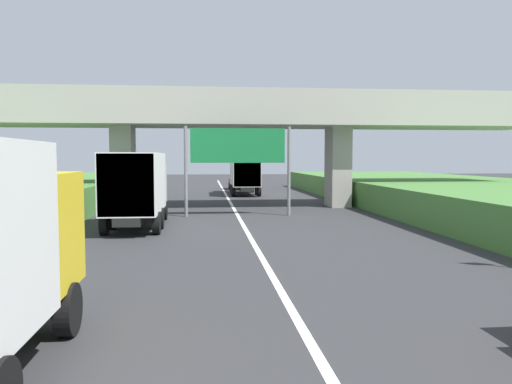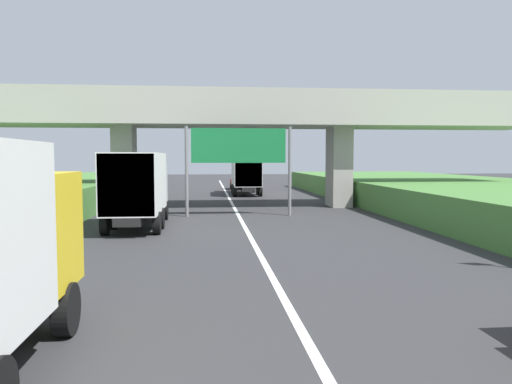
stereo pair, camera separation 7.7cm
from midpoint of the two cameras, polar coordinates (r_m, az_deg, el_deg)
The scene contains 7 objects.
lane_centre_stripe at distance 25.97m, azimuth -1.92°, elevation -3.18°, with size 0.20×92.33×0.01m, color white.
overpass_bridge at distance 32.39m, azimuth -2.74°, elevation 8.09°, with size 40.00×4.80×7.45m.
overhead_highway_sign at distance 27.40m, azimuth -2.17°, elevation 4.75°, with size 5.88×0.18×4.95m.
truck_silver at distance 23.54m, azimuth -13.54°, elevation 0.70°, with size 2.44×7.30×3.44m.
truck_white at distance 43.74m, azimuth -1.42°, elevation 2.23°, with size 2.44×7.30×3.44m.
car_red at distance 51.37m, azimuth -2.12°, elevation 1.27°, with size 1.86×4.10×1.72m.
construction_barrel_2 at distance 13.67m, azimuth -26.67°, elevation -8.09°, with size 0.57×0.57×0.90m.
Camera 1 is at (-1.79, 0.46, 3.20)m, focal length 34.86 mm.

